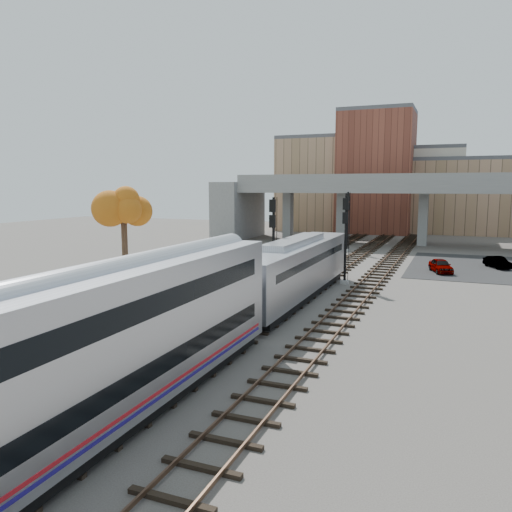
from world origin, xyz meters
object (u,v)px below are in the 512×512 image
Objects in this scene: coach at (48,373)px; signal_mast_near at (273,246)px; signal_mast_mid at (345,241)px; car_a at (441,266)px; signal_mast_far at (347,222)px; locomotive at (295,268)px; tree at (124,211)px; car_b at (498,262)px.

signal_mast_near reaches higher than coach.
signal_mast_mid reaches higher than coach.
coach reaches higher than car_a.
signal_mast_mid is at bearing -78.65° from signal_mast_far.
coach is 3.51× the size of signal_mast_near.
signal_mast_near is 0.98× the size of signal_mast_far.
tree is (-12.22, -2.70, 3.85)m from locomotive.
coach reaches higher than locomotive.
signal_mast_far reaches higher than car_a.
coach is 29.73m from signal_mast_mid.
tree is 35.41m from car_b.
coach is at bearing -90.00° from locomotive.
signal_mast_mid is 0.98× the size of signal_mast_far.
locomotive is 13.09m from tree.
signal_mast_mid is at bearing 54.50° from signal_mast_near.
coach is at bearing -58.46° from tree.
locomotive is 2.67× the size of signal_mast_near.
signal_mast_far is at bearing 90.00° from signal_mast_near.
signal_mast_near is at bearing -90.00° from signal_mast_far.
signal_mast_near is 0.86× the size of tree.
coach is at bearing -84.98° from signal_mast_near.
signal_mast_far reaches higher than locomotive.
signal_mast_mid is 20.84m from signal_mast_far.
locomotive is at bearing -105.85° from signal_mast_mid.
coach is at bearing -93.86° from signal_mast_mid.
signal_mast_near is (-2.10, 23.90, 0.75)m from coach.
signal_mast_mid is at bearing 74.15° from locomotive.
car_b is at bearing 41.16° from tree.
locomotive is 2.31× the size of tree.
locomotive is 0.76× the size of coach.
locomotive is at bearing 12.46° from tree.
car_a is (9.10, 38.26, -2.13)m from coach.
signal_mast_far is at bearing 92.40° from coach.
car_a is at bearing -46.55° from signal_mast_far.
locomotive is at bearing -138.69° from car_a.
signal_mast_mid is at bearing -159.12° from car_b.
coach reaches higher than car_b.
signal_mast_far is at bearing 129.46° from car_b.
tree is at bearing -108.54° from signal_mast_far.
tree reaches higher than car_a.
tree is at bearing -167.54° from locomotive.
signal_mast_near is 11.18m from tree.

